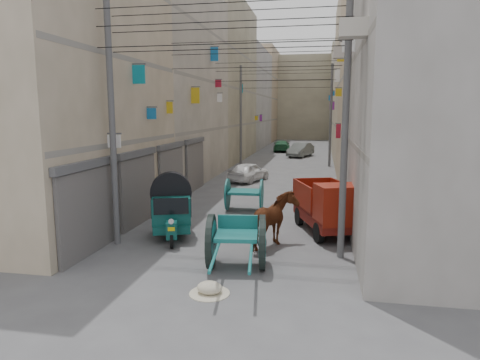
% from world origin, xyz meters
% --- Properties ---
extents(ground, '(140.00, 140.00, 0.00)m').
position_xyz_m(ground, '(0.00, 0.00, 0.00)').
color(ground, '#4C4C4F').
rests_on(ground, ground).
extents(building_row_left, '(8.00, 62.00, 14.00)m').
position_xyz_m(building_row_left, '(-8.00, 34.13, 6.46)').
color(building_row_left, '#C4AF94').
rests_on(building_row_left, ground).
extents(building_row_right, '(8.00, 62.00, 14.00)m').
position_xyz_m(building_row_right, '(8.00, 34.13, 6.46)').
color(building_row_right, '#A7A19D').
rests_on(building_row_right, ground).
extents(end_cap_building, '(22.00, 10.00, 13.00)m').
position_xyz_m(end_cap_building, '(0.00, 66.00, 6.50)').
color(end_cap_building, tan).
rests_on(end_cap_building, ground).
extents(shutters_left, '(0.18, 14.40, 2.88)m').
position_xyz_m(shutters_left, '(-3.92, 10.38, 1.49)').
color(shutters_left, '#454549').
rests_on(shutters_left, ground).
extents(signboards, '(8.22, 40.52, 5.67)m').
position_xyz_m(signboards, '(-0.01, 21.66, 3.43)').
color(signboards, '#1768A7').
rests_on(signboards, ground).
extents(ac_units, '(0.70, 6.55, 3.35)m').
position_xyz_m(ac_units, '(3.65, 7.67, 7.43)').
color(ac_units, beige).
rests_on(ac_units, ground).
extents(utility_poles, '(7.40, 22.20, 8.00)m').
position_xyz_m(utility_poles, '(0.00, 17.00, 4.00)').
color(utility_poles, '#4F4F52').
rests_on(utility_poles, ground).
extents(overhead_cables, '(7.40, 22.52, 1.12)m').
position_xyz_m(overhead_cables, '(0.00, 14.40, 6.77)').
color(overhead_cables, black).
rests_on(overhead_cables, ground).
extents(auto_rickshaw, '(1.93, 2.56, 1.74)m').
position_xyz_m(auto_rickshaw, '(-2.07, 7.03, 1.03)').
color(auto_rickshaw, black).
rests_on(auto_rickshaw, ground).
extents(tonga_cart, '(1.77, 3.51, 1.52)m').
position_xyz_m(tonga_cart, '(0.73, 4.49, 0.79)').
color(tonga_cart, black).
rests_on(tonga_cart, ground).
extents(mini_truck, '(2.59, 3.77, 1.95)m').
position_xyz_m(mini_truck, '(3.33, 8.24, 0.93)').
color(mini_truck, black).
rests_on(mini_truck, ground).
extents(second_cart, '(1.65, 1.48, 1.40)m').
position_xyz_m(second_cart, '(-0.32, 11.52, 0.75)').
color(second_cart, '#155F5E').
rests_on(second_cart, ground).
extents(feed_sack, '(0.61, 0.49, 0.30)m').
position_xyz_m(feed_sack, '(0.41, 2.72, 0.15)').
color(feed_sack, beige).
rests_on(feed_sack, ground).
extents(horse, '(1.58, 2.28, 1.76)m').
position_xyz_m(horse, '(1.53, 6.48, 0.88)').
color(horse, maroon).
rests_on(horse, ground).
extents(distant_car_white, '(2.46, 3.79, 1.20)m').
position_xyz_m(distant_car_white, '(-1.48, 19.49, 0.60)').
color(distant_car_white, white).
rests_on(distant_car_white, ground).
extents(distant_car_grey, '(2.60, 4.31, 1.34)m').
position_xyz_m(distant_car_grey, '(0.97, 35.10, 0.67)').
color(distant_car_grey, '#515653').
rests_on(distant_car_grey, ground).
extents(distant_car_green, '(1.92, 4.25, 1.21)m').
position_xyz_m(distant_car_green, '(-1.35, 40.38, 0.60)').
color(distant_car_green, '#1F5A35').
rests_on(distant_car_green, ground).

